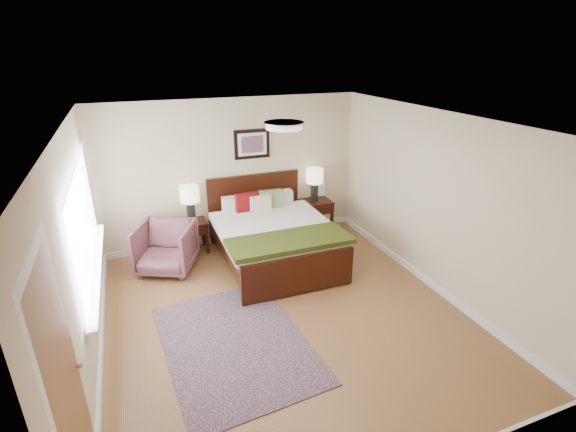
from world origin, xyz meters
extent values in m
plane|color=#8F5B37|center=(0.00, 0.00, 0.00)|extent=(5.00, 5.00, 0.00)
cube|color=beige|center=(0.00, 2.50, 1.25)|extent=(4.50, 0.04, 2.50)
cube|color=beige|center=(0.00, -2.50, 1.25)|extent=(4.50, 0.04, 2.50)
cube|color=beige|center=(-2.25, 0.00, 1.25)|extent=(0.04, 5.00, 2.50)
cube|color=beige|center=(2.25, 0.00, 1.25)|extent=(0.04, 5.00, 2.50)
cube|color=white|center=(0.00, 0.00, 2.50)|extent=(4.50, 5.00, 0.02)
cube|color=silver|center=(-2.23, 0.70, 1.40)|extent=(0.02, 2.72, 1.32)
cube|color=silver|center=(-2.21, 0.70, 1.40)|extent=(0.01, 2.60, 1.20)
cube|color=silver|center=(-2.18, 0.70, 0.77)|extent=(0.10, 2.72, 0.04)
cube|color=silver|center=(-2.23, -1.75, 1.09)|extent=(0.01, 1.00, 2.18)
cube|color=brown|center=(-2.23, -1.75, 1.05)|extent=(0.01, 0.90, 2.10)
cylinder|color=#999999|center=(-2.20, -1.37, 1.00)|extent=(0.04, 0.04, 0.04)
cylinder|color=white|center=(0.00, 0.00, 2.46)|extent=(0.40, 0.40, 0.07)
cylinder|color=beige|center=(0.00, 0.00, 2.50)|extent=(0.44, 0.44, 0.01)
cube|color=black|center=(0.35, 2.46, 0.60)|extent=(1.66, 0.06, 1.17)
cube|color=black|center=(0.35, 0.35, 0.31)|extent=(1.66, 0.06, 0.58)
cube|color=black|center=(-0.44, 1.41, 0.33)|extent=(0.06, 2.09, 0.19)
cube|color=black|center=(1.14, 1.41, 0.33)|extent=(0.06, 2.09, 0.19)
cube|color=silver|center=(0.35, 1.41, 0.47)|extent=(1.56, 2.07, 0.23)
cube|color=silver|center=(0.35, 1.31, 0.62)|extent=(1.74, 1.84, 0.10)
cube|color=#434514|center=(0.35, 0.71, 0.68)|extent=(1.78, 0.70, 0.07)
cube|color=silver|center=(-0.01, 2.22, 0.77)|extent=(0.52, 0.18, 0.27)
cube|color=silver|center=(0.71, 2.22, 0.77)|extent=(0.52, 0.18, 0.27)
cube|color=#630B0C|center=(0.12, 2.10, 0.81)|extent=(0.41, 0.17, 0.33)
cube|color=olive|center=(0.54, 2.10, 0.81)|extent=(0.40, 0.16, 0.33)
cube|color=beige|center=(0.33, 2.02, 0.79)|extent=(0.36, 0.13, 0.29)
cube|color=black|center=(0.35, 2.48, 1.72)|extent=(0.62, 0.03, 0.50)
cube|color=silver|center=(0.35, 2.46, 1.72)|extent=(0.50, 0.01, 0.38)
cube|color=#A52D23|center=(0.35, 2.44, 1.72)|extent=(0.38, 0.01, 0.28)
cube|color=black|center=(-0.80, 2.27, 0.52)|extent=(0.46, 0.41, 0.05)
cube|color=black|center=(-0.99, 2.10, 0.25)|extent=(0.05, 0.05, 0.50)
cube|color=black|center=(-0.60, 2.10, 0.25)|extent=(0.05, 0.05, 0.50)
cube|color=black|center=(-0.99, 2.44, 0.25)|extent=(0.05, 0.05, 0.50)
cube|color=black|center=(-0.60, 2.44, 0.25)|extent=(0.05, 0.05, 0.50)
cube|color=black|center=(-0.80, 2.08, 0.42)|extent=(0.40, 0.03, 0.14)
cube|color=black|center=(1.45, 2.27, 0.59)|extent=(0.62, 0.46, 0.05)
cube|color=black|center=(1.17, 2.07, 0.28)|extent=(0.05, 0.05, 0.57)
cube|color=black|center=(1.72, 2.07, 0.28)|extent=(0.05, 0.05, 0.57)
cube|color=black|center=(1.17, 2.47, 0.28)|extent=(0.05, 0.05, 0.57)
cube|color=black|center=(1.72, 2.47, 0.28)|extent=(0.05, 0.05, 0.57)
cube|color=black|center=(1.45, 2.05, 0.49)|extent=(0.56, 0.03, 0.14)
cube|color=black|center=(1.45, 2.27, 0.14)|extent=(0.56, 0.40, 0.03)
cube|color=black|center=(1.45, 2.27, 0.17)|extent=(0.23, 0.29, 0.03)
cube|color=black|center=(1.45, 2.27, 0.20)|extent=(0.23, 0.29, 0.03)
cube|color=black|center=(1.45, 2.27, 0.24)|extent=(0.23, 0.29, 0.03)
cylinder|color=black|center=(-0.80, 2.27, 0.71)|extent=(0.14, 0.14, 0.32)
cylinder|color=black|center=(-0.80, 2.27, 0.89)|extent=(0.02, 0.02, 0.06)
cylinder|color=#FAEEBE|center=(-0.80, 2.27, 1.03)|extent=(0.31, 0.31, 0.26)
cylinder|color=black|center=(1.45, 2.27, 0.78)|extent=(0.14, 0.14, 0.32)
cylinder|color=black|center=(1.45, 2.27, 0.96)|extent=(0.02, 0.02, 0.06)
cylinder|color=#FAEEBE|center=(1.45, 2.27, 1.10)|extent=(0.31, 0.31, 0.26)
imported|color=brown|center=(-1.29, 1.76, 0.38)|extent=(1.10, 1.11, 0.76)
cube|color=#0C0B38|center=(-0.76, -0.34, 0.01)|extent=(1.75, 2.35, 0.01)
cube|color=black|center=(0.90, 1.03, 0.01)|extent=(0.95, 1.24, 0.01)
camera|label=1|loc=(-1.62, -4.30, 3.27)|focal=26.00mm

